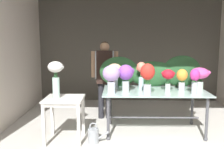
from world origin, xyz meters
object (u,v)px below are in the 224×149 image
Objects in this scene: florist at (105,72)px; vase_fuchsia_ranunculus at (200,75)px; vase_scarlet_hydrangea at (148,76)px; vase_coral_tulips at (141,72)px; display_table_glass at (154,96)px; side_table_white at (64,104)px; vase_magenta_carnations at (195,79)px; vase_violet_peonies at (126,75)px; watering_can at (94,135)px; vase_white_roses_tall at (56,75)px; vase_sunset_roses at (182,78)px; vase_peach_stock at (115,72)px; vase_lilac_lilies at (111,76)px; vase_crimson_freesia at (168,77)px.

vase_fuchsia_ranunculus is at bearing -23.33° from florist.
vase_scarlet_hydrangea is 1.05× the size of vase_coral_tulips.
display_table_glass is 1.12× the size of florist.
side_table_white is 1.71× the size of vase_magenta_carnations.
vase_violet_peonies is 1.37× the size of watering_can.
side_table_white is 2.22m from vase_magenta_carnations.
vase_scarlet_hydrangea is at bearing -35.31° from vase_violet_peonies.
watering_can is (0.50, -0.09, -0.50)m from side_table_white.
vase_coral_tulips is 0.41m from vase_violet_peonies.
vase_white_roses_tall reaches higher than vase_scarlet_hydrangea.
vase_sunset_roses is (0.71, -0.18, -0.08)m from vase_coral_tulips.
vase_white_roses_tall is at bearing -166.52° from vase_violet_peonies.
vase_magenta_carnations is at bearing -19.09° from vase_peach_stock.
vase_scarlet_hydrangea is 1.07m from vase_fuchsia_ranunculus.
vase_coral_tulips reaches higher than vase_fuchsia_ranunculus.
vase_scarlet_hydrangea reaches higher than vase_coral_tulips.
vase_magenta_carnations is 0.37m from vase_fuchsia_ranunculus.
florist is 1.39m from vase_scarlet_hydrangea.
florist is 0.95m from vase_coral_tulips.
vase_fuchsia_ranunculus reaches higher than display_table_glass.
vase_fuchsia_ranunculus is at bearing 11.08° from vase_lilac_lilies.
vase_fuchsia_ranunculus is 2.53m from vase_white_roses_tall.
vase_fuchsia_ranunculus reaches higher than vase_sunset_roses.
vase_peach_stock reaches higher than vase_fuchsia_ranunculus.
vase_magenta_carnations is at bearing -26.20° from display_table_glass.
florist reaches higher than vase_crimson_freesia.
vase_coral_tulips is at bearing 38.59° from vase_lilac_lilies.
vase_peach_stock is at bearing 160.91° from vase_magenta_carnations.
vase_sunset_roses is 0.95× the size of vase_fuchsia_ranunculus.
vase_magenta_carnations is (0.62, -0.31, 0.36)m from display_table_glass.
vase_lilac_lilies reaches higher than vase_crimson_freesia.
vase_white_roses_tall is at bearing -148.56° from vase_peach_stock.
vase_white_roses_tall is (-1.51, -0.03, 0.01)m from vase_scarlet_hydrangea.
side_table_white is 1.83× the size of vase_crimson_freesia.
vase_scarlet_hydrangea is at bearing 1.40° from side_table_white.
vase_sunset_roses is 0.30m from vase_magenta_carnations.
vase_fuchsia_ranunculus is 0.89× the size of vase_peach_stock.
florist is (-0.94, 0.76, 0.34)m from display_table_glass.
display_table_glass is 0.85m from vase_peach_stock.
watering_can is (-0.28, -0.22, -0.96)m from vase_lilac_lilies.
vase_scarlet_hydrangea reaches higher than vase_lilac_lilies.
vase_white_roses_tall is at bearing -169.85° from vase_sunset_roses.
vase_lilac_lilies reaches higher than watering_can.
vase_peach_stock is at bearing 35.17° from side_table_white.
vase_magenta_carnations reaches higher than side_table_white.
display_table_glass is at bearing 26.24° from watering_can.
vase_violet_peonies is (0.25, 0.15, 0.00)m from vase_lilac_lilies.
vase_white_roses_tall is 1.72× the size of watering_can.
vase_peach_stock is (0.22, -0.60, 0.07)m from florist.
vase_violet_peonies is at bearing -173.15° from vase_fuchsia_ranunculus.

